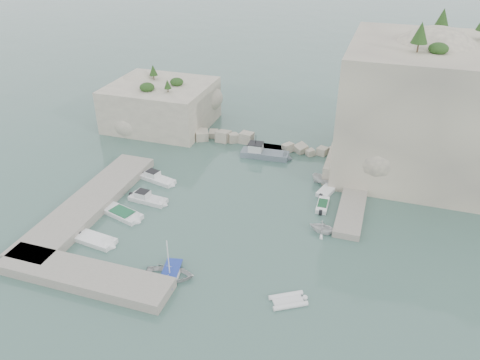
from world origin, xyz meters
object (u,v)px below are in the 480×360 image
(tender_east_b, at_px, (322,207))
(tender_east_c, at_px, (328,191))
(motorboat_b, at_px, (148,201))
(tender_east_a, at_px, (323,232))
(rowboat, at_px, (170,277))
(tender_east_d, at_px, (326,184))
(work_boat, at_px, (265,157))
(motorboat_e, at_px, (96,242))
(inflatable_dinghy, at_px, (288,302))
(motorboat_c, at_px, (123,215))
(motorboat_a, at_px, (158,181))

(tender_east_b, xyz_separation_m, tender_east_c, (0.09, 4.04, 0.00))
(motorboat_b, xyz_separation_m, tender_east_a, (21.76, 0.25, 0.00))
(rowboat, xyz_separation_m, tender_east_d, (11.80, 22.97, 0.00))
(tender_east_d, xyz_separation_m, work_boat, (-9.88, 5.15, 0.00))
(motorboat_b, bearing_deg, tender_east_c, 29.53)
(motorboat_b, height_order, tender_east_d, tender_east_d)
(motorboat_b, distance_m, tender_east_c, 23.01)
(motorboat_b, xyz_separation_m, motorboat_e, (-1.47, -9.22, 0.00))
(inflatable_dinghy, xyz_separation_m, work_boat, (-9.93, 27.81, 0.00))
(motorboat_c, relative_size, inflatable_dinghy, 1.57)
(tender_east_c, bearing_deg, motorboat_e, 146.17)
(tender_east_b, bearing_deg, tender_east_d, 2.54)
(motorboat_b, height_order, inflatable_dinghy, motorboat_b)
(rowboat, bearing_deg, motorboat_a, 19.29)
(motorboat_b, height_order, motorboat_e, motorboat_b)
(motorboat_c, distance_m, work_boat, 23.34)
(tender_east_a, relative_size, tender_east_d, 0.80)
(motorboat_a, height_order, motorboat_c, motorboat_a)
(motorboat_c, bearing_deg, tender_east_d, 50.60)
(motorboat_e, bearing_deg, motorboat_b, 88.04)
(motorboat_e, bearing_deg, tender_east_b, 40.38)
(tender_east_b, distance_m, tender_east_c, 4.04)
(motorboat_a, xyz_separation_m, tender_east_b, (22.08, 0.49, 0.00))
(motorboat_e, distance_m, tender_east_c, 29.21)
(tender_east_a, relative_size, work_boat, 0.41)
(tender_east_a, height_order, tender_east_b, tender_east_a)
(rowboat, bearing_deg, tender_east_b, -46.33)
(motorboat_c, height_order, tender_east_b, same)
(motorboat_e, height_order, tender_east_a, tender_east_a)
(motorboat_c, distance_m, tender_east_d, 26.45)
(tender_east_c, bearing_deg, tender_east_b, -164.89)
(work_boat, bearing_deg, motorboat_b, -126.57)
(motorboat_a, distance_m, tender_east_d, 22.52)
(tender_east_a, relative_size, tender_east_c, 0.66)
(motorboat_a, distance_m, motorboat_c, 8.71)
(rowboat, height_order, tender_east_d, tender_east_d)
(motorboat_b, relative_size, motorboat_e, 1.09)
(motorboat_b, distance_m, tender_east_d, 23.28)
(tender_east_b, bearing_deg, rowboat, 143.09)
(motorboat_c, distance_m, tender_east_a, 23.53)
(tender_east_a, height_order, tender_east_d, tender_east_a)
(tender_east_c, bearing_deg, tender_east_d, 33.58)
(tender_east_a, bearing_deg, tender_east_d, 13.80)
(tender_east_b, bearing_deg, work_boat, 41.91)
(tender_east_c, bearing_deg, motorboat_b, 130.70)
(motorboat_a, relative_size, tender_east_a, 1.80)
(motorboat_b, distance_m, tender_east_b, 21.57)
(motorboat_e, xyz_separation_m, tender_east_c, (22.42, 18.72, 0.00))
(inflatable_dinghy, xyz_separation_m, tender_east_a, (1.26, 11.78, 0.00))
(motorboat_b, xyz_separation_m, tender_east_b, (20.87, 5.45, 0.00))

